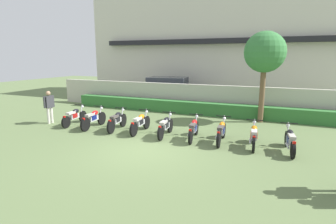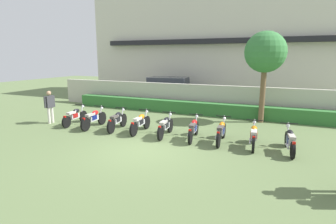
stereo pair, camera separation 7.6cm
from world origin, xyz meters
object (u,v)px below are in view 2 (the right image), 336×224
object	(u,v)px
motorcycle_in_row_5	(193,129)
motorcycle_in_row_8	(290,140)
motorcycle_in_row_0	(75,116)
motorcycle_in_row_7	(254,136)
inspector_person	(50,104)
parked_car	(170,91)
motorcycle_in_row_1	(94,118)
motorcycle_in_row_3	(140,123)
motorcycle_in_row_6	(221,131)
motorcycle_in_row_2	(117,120)
motorcycle_in_row_4	(165,126)
tree_near_inspector	(265,53)

from	to	relation	value
motorcycle_in_row_5	motorcycle_in_row_8	size ratio (longest dim) A/B	1.01
motorcycle_in_row_0	motorcycle_in_row_7	world-z (taller)	motorcycle_in_row_7
motorcycle_in_row_0	inspector_person	world-z (taller)	inspector_person
parked_car	inspector_person	size ratio (longest dim) A/B	2.84
motorcycle_in_row_0	motorcycle_in_row_1	distance (m)	1.25
motorcycle_in_row_0	motorcycle_in_row_1	size ratio (longest dim) A/B	0.97
inspector_person	motorcycle_in_row_5	bearing A→B (deg)	1.84
parked_car	motorcycle_in_row_3	size ratio (longest dim) A/B	2.41
motorcycle_in_row_6	motorcycle_in_row_8	size ratio (longest dim) A/B	1.03
motorcycle_in_row_3	motorcycle_in_row_7	bearing A→B (deg)	-94.82
motorcycle_in_row_1	motorcycle_in_row_2	xyz separation A→B (m)	(1.24, 0.10, -0.00)
parked_car	motorcycle_in_row_3	world-z (taller)	parked_car
motorcycle_in_row_4	motorcycle_in_row_5	world-z (taller)	motorcycle_in_row_4
tree_near_inspector	motorcycle_in_row_8	xyz separation A→B (m)	(1.34, -4.33, -3.05)
motorcycle_in_row_3	motorcycle_in_row_8	distance (m)	6.09
motorcycle_in_row_0	motorcycle_in_row_5	bearing A→B (deg)	-95.89
parked_car	motorcycle_in_row_1	xyz separation A→B (m)	(-0.65, -7.75, -0.48)
motorcycle_in_row_0	motorcycle_in_row_8	world-z (taller)	motorcycle_in_row_0
motorcycle_in_row_5	inspector_person	xyz separation A→B (m)	(-7.48, -0.24, 0.53)
motorcycle_in_row_3	motorcycle_in_row_2	bearing A→B (deg)	89.87
motorcycle_in_row_3	inspector_person	xyz separation A→B (m)	(-4.99, -0.30, 0.52)
motorcycle_in_row_1	motorcycle_in_row_8	xyz separation A→B (m)	(8.49, -0.01, -0.02)
parked_car	motorcycle_in_row_8	size ratio (longest dim) A/B	2.45
motorcycle_in_row_2	motorcycle_in_row_7	bearing A→B (deg)	-98.43
motorcycle_in_row_5	motorcycle_in_row_1	bearing A→B (deg)	83.69
parked_car	motorcycle_in_row_2	distance (m)	7.69
motorcycle_in_row_5	motorcycle_in_row_6	distance (m)	1.13
motorcycle_in_row_4	motorcycle_in_row_0	bearing A→B (deg)	84.15
tree_near_inspector	parked_car	bearing A→B (deg)	152.25
motorcycle_in_row_4	motorcycle_in_row_7	size ratio (longest dim) A/B	1.05
motorcycle_in_row_4	inspector_person	size ratio (longest dim) A/B	1.15
motorcycle_in_row_4	inspector_person	bearing A→B (deg)	86.54
motorcycle_in_row_2	motorcycle_in_row_3	size ratio (longest dim) A/B	0.98
motorcycle_in_row_3	motorcycle_in_row_6	size ratio (longest dim) A/B	0.99
inspector_person	motorcycle_in_row_0	bearing A→B (deg)	10.52
motorcycle_in_row_1	motorcycle_in_row_4	size ratio (longest dim) A/B	1.04
motorcycle_in_row_4	motorcycle_in_row_5	size ratio (longest dim) A/B	0.98
motorcycle_in_row_7	motorcycle_in_row_8	bearing A→B (deg)	-97.42
motorcycle_in_row_0	motorcycle_in_row_6	xyz separation A→B (m)	(7.28, 0.01, 0.01)
motorcycle_in_row_7	motorcycle_in_row_8	world-z (taller)	motorcycle_in_row_7
tree_near_inspector	motorcycle_in_row_2	bearing A→B (deg)	-144.46
motorcycle_in_row_6	motorcycle_in_row_7	xyz separation A→B (m)	(1.23, -0.09, -0.01)
parked_car	motorcycle_in_row_3	xyz separation A→B (m)	(1.76, -7.59, -0.49)
motorcycle_in_row_1	motorcycle_in_row_8	bearing A→B (deg)	-93.86
motorcycle_in_row_2	motorcycle_in_row_5	size ratio (longest dim) A/B	0.99
motorcycle_in_row_4	motorcycle_in_row_7	distance (m)	3.59
parked_car	tree_near_inspector	world-z (taller)	tree_near_inspector
motorcycle_in_row_3	inspector_person	world-z (taller)	inspector_person
tree_near_inspector	inspector_person	xyz separation A→B (m)	(-9.74, -4.46, -2.52)
motorcycle_in_row_4	motorcycle_in_row_2	bearing A→B (deg)	83.90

